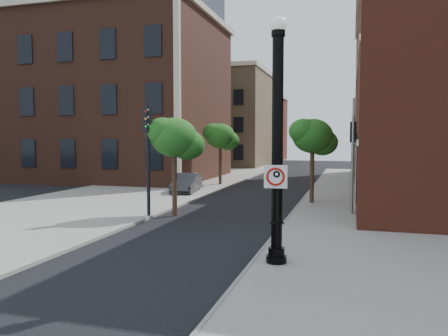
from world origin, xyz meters
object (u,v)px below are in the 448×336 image
(parked_car, at_px, (186,183))
(lamppost, at_px, (277,153))
(traffic_signal_left, at_px, (148,139))
(traffic_signal_right, at_px, (353,148))
(no_parking_sign, at_px, (276,176))

(parked_car, bearing_deg, lamppost, -69.24)
(traffic_signal_left, bearing_deg, traffic_signal_right, 39.54)
(traffic_signal_left, bearing_deg, no_parking_sign, -24.13)
(parked_car, bearing_deg, traffic_signal_right, -35.35)
(lamppost, xyz_separation_m, traffic_signal_left, (-6.92, 5.88, 0.37))
(traffic_signal_left, bearing_deg, lamppost, -23.24)
(lamppost, bearing_deg, traffic_signal_left, 139.65)
(lamppost, xyz_separation_m, no_parking_sign, (-0.01, -0.18, -0.64))
(parked_car, bearing_deg, no_parking_sign, -69.56)
(no_parking_sign, distance_m, traffic_signal_right, 10.01)
(traffic_signal_left, xyz_separation_m, traffic_signal_right, (9.00, 3.71, -0.42))
(lamppost, distance_m, no_parking_sign, 0.67)
(traffic_signal_left, height_order, traffic_signal_right, traffic_signal_left)
(parked_car, xyz_separation_m, traffic_signal_left, (1.61, -8.92, 2.97))
(lamppost, bearing_deg, no_parking_sign, -92.56)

